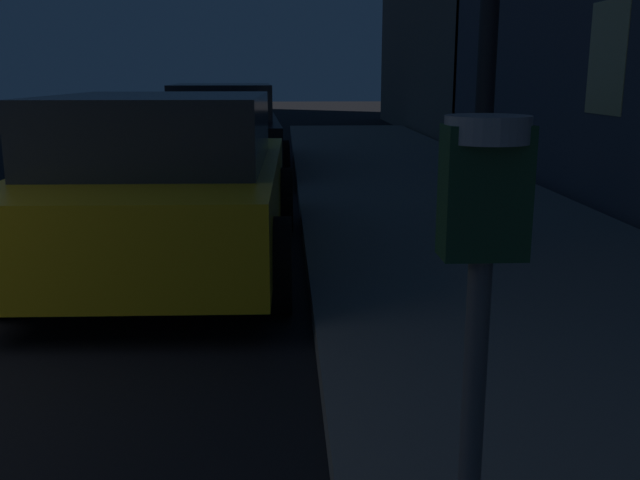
# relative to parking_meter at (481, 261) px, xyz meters

# --- Properties ---
(parking_meter) EXTENTS (0.19, 0.19, 1.36)m
(parking_meter) POSITION_rel_parking_meter_xyz_m (0.00, 0.00, 0.00)
(parking_meter) COLOR #59595B
(parking_meter) RESTS_ON sidewalk
(car_yellow_cab) EXTENTS (2.14, 4.18, 1.43)m
(car_yellow_cab) POSITION_rel_parking_meter_xyz_m (-1.43, 4.37, -0.46)
(car_yellow_cab) COLOR gold
(car_yellow_cab) RESTS_ON ground
(car_black) EXTENTS (2.12, 4.47, 1.43)m
(car_black) POSITION_rel_parking_meter_xyz_m (-1.43, 10.09, -0.46)
(car_black) COLOR black
(car_black) RESTS_ON ground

